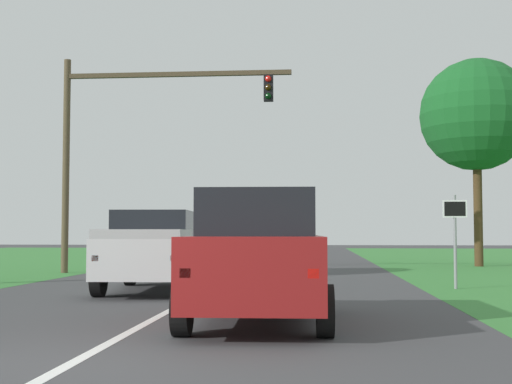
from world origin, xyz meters
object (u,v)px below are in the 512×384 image
at_px(red_suv_near, 259,255).
at_px(traffic_light, 126,129).
at_px(pickup_truck_lead, 156,250).
at_px(oak_tree_right, 476,115).
at_px(keep_moving_sign, 455,229).

xyz_separation_m(red_suv_near, traffic_light, (-5.71, 12.83, 3.95)).
bearing_deg(pickup_truck_lead, red_suv_near, -62.37).
distance_m(traffic_light, oak_tree_right, 14.68).
bearing_deg(pickup_truck_lead, keep_moving_sign, 9.69).
distance_m(red_suv_near, pickup_truck_lead, 6.40).
distance_m(red_suv_near, keep_moving_sign, 8.21).
height_order(red_suv_near, keep_moving_sign, keep_moving_sign).
relative_size(traffic_light, keep_moving_sign, 3.42).
bearing_deg(traffic_light, red_suv_near, -66.00).
bearing_deg(pickup_truck_lead, traffic_light, 110.98).
distance_m(pickup_truck_lead, oak_tree_right, 17.68).
xyz_separation_m(red_suv_near, oak_tree_right, (7.65, 18.77, 5.26)).
xyz_separation_m(pickup_truck_lead, keep_moving_sign, (7.35, 1.26, 0.52)).
height_order(keep_moving_sign, oak_tree_right, oak_tree_right).
height_order(red_suv_near, oak_tree_right, oak_tree_right).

